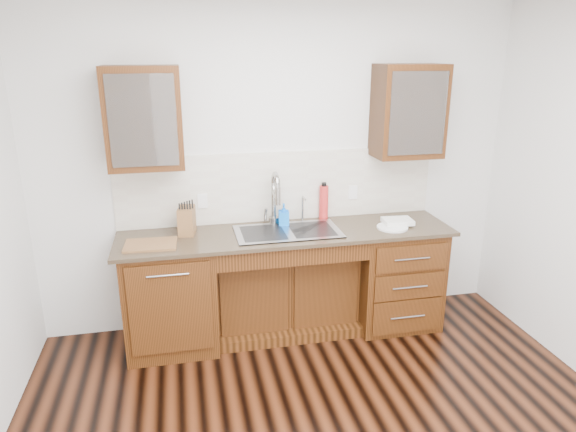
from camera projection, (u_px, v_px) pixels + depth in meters
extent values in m
cube|color=white|center=(278.00, 168.00, 4.34)|extent=(4.00, 0.10, 2.70)
cube|color=#593014|center=(171.00, 295.00, 4.10)|extent=(0.70, 0.62, 0.88)
cube|color=#593014|center=(285.00, 289.00, 4.40)|extent=(1.20, 0.44, 0.70)
cube|color=#593014|center=(393.00, 274.00, 4.48)|extent=(0.70, 0.62, 0.88)
cube|color=#84705B|center=(287.00, 233.00, 4.14)|extent=(2.70, 0.65, 0.03)
cube|color=beige|center=(280.00, 187.00, 4.33)|extent=(2.70, 0.02, 0.59)
cube|color=#9E9EA5|center=(288.00, 242.00, 4.14)|extent=(0.84, 0.46, 0.19)
cylinder|color=#999993|center=(274.00, 201.00, 4.26)|extent=(0.04, 0.04, 0.40)
cylinder|color=#999993|center=(303.00, 208.00, 4.34)|extent=(0.02, 0.02, 0.24)
cube|color=#593014|center=(144.00, 118.00, 3.78)|extent=(0.55, 0.34, 0.75)
cube|color=#593014|center=(408.00, 111.00, 4.20)|extent=(0.55, 0.34, 0.75)
cube|color=white|center=(203.00, 201.00, 4.22)|extent=(0.08, 0.01, 0.12)
cube|color=white|center=(353.00, 192.00, 4.48)|extent=(0.08, 0.01, 0.12)
imported|color=blue|center=(284.00, 215.00, 4.24)|extent=(0.10, 0.10, 0.19)
cylinder|color=red|center=(324.00, 202.00, 4.41)|extent=(0.08, 0.08, 0.29)
cylinder|color=white|center=(392.00, 227.00, 4.21)|extent=(0.27, 0.27, 0.01)
cube|color=white|center=(398.00, 221.00, 4.27)|extent=(0.25, 0.19, 0.04)
cube|color=olive|center=(187.00, 220.00, 4.06)|extent=(0.15, 0.21, 0.22)
cube|color=#A97355|center=(151.00, 245.00, 3.83)|extent=(0.39, 0.29, 0.02)
imported|color=white|center=(133.00, 125.00, 3.78)|extent=(0.17, 0.17, 0.11)
imported|color=silver|center=(154.00, 125.00, 3.81)|extent=(0.12, 0.12, 0.09)
imported|color=white|center=(399.00, 118.00, 4.20)|extent=(0.14, 0.14, 0.10)
imported|color=white|center=(419.00, 117.00, 4.24)|extent=(0.14, 0.14, 0.10)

